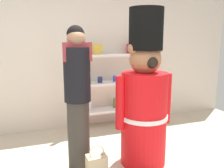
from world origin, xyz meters
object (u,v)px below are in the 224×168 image
object	(u,v)px
merchandise_shelf	(116,80)
teddy_bear_guard	(144,99)
person_shopper	(78,97)
shopping_bag	(97,167)

from	to	relation	value
merchandise_shelf	teddy_bear_guard	xyz separation A→B (m)	(-0.15, -1.34, 0.00)
person_shopper	shopping_bag	xyz separation A→B (m)	(0.13, -0.28, -0.73)
merchandise_shelf	teddy_bear_guard	bearing A→B (deg)	-96.42
teddy_bear_guard	person_shopper	xyz separation A→B (m)	(-0.77, 0.10, 0.07)
merchandise_shelf	shopping_bag	distance (m)	1.84
teddy_bear_guard	person_shopper	distance (m)	0.78
teddy_bear_guard	shopping_bag	distance (m)	0.93
person_shopper	shopping_bag	world-z (taller)	person_shopper
person_shopper	shopping_bag	bearing A→B (deg)	-65.40
merchandise_shelf	person_shopper	world-z (taller)	person_shopper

